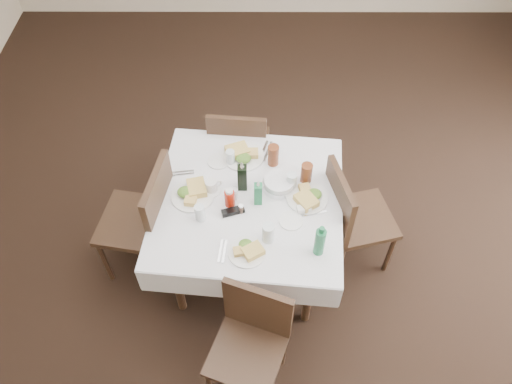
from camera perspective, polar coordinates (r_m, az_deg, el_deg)
ground_plane at (r=3.91m, az=2.05°, el=-7.52°), size 7.00×7.00×0.00m
room_shell at (r=2.61m, az=3.11°, el=12.56°), size 6.04×7.04×2.80m
dining_table at (r=3.34m, az=-0.82°, el=-1.66°), size 1.34×1.34×0.76m
chair_north at (r=3.92m, az=-1.95°, el=5.25°), size 0.47×0.47×0.92m
chair_south at (r=3.07m, az=-0.49°, el=-16.11°), size 0.53×0.53×0.88m
chair_east at (r=3.54m, az=10.69°, el=-2.54°), size 0.54×0.54×0.94m
chair_west at (r=3.50m, az=-12.36°, el=-2.72°), size 0.55×0.55×1.01m
meal_north at (r=3.50m, az=-1.57°, el=4.31°), size 0.29×0.29×0.06m
meal_south at (r=3.02m, az=-0.95°, el=-6.67°), size 0.23×0.23×0.05m
meal_east at (r=3.27m, az=5.95°, el=-0.60°), size 0.27×0.27×0.06m
meal_west at (r=3.30m, az=-7.27°, el=-0.11°), size 0.28×0.28×0.06m
side_plate_a at (r=3.49m, az=-4.33°, el=3.53°), size 0.15×0.15×0.01m
side_plate_b at (r=3.17m, az=4.02°, el=-3.28°), size 0.15×0.15×0.01m
water_n at (r=3.44m, az=-2.96°, el=3.97°), size 0.06×0.06×0.11m
water_s at (r=3.03m, az=1.41°, el=-4.71°), size 0.07×0.07×0.14m
water_e at (r=3.30m, az=4.09°, el=1.26°), size 0.07×0.07×0.13m
water_w at (r=3.15m, az=-6.44°, el=-2.37°), size 0.06×0.06×0.12m
iced_tea_a at (r=3.42m, az=1.98°, el=4.22°), size 0.08×0.08×0.16m
iced_tea_b at (r=3.33m, az=5.78°, el=2.11°), size 0.08×0.08×0.16m
bread_basket at (r=3.31m, az=2.65°, el=0.95°), size 0.22×0.22×0.07m
oil_cruet_dark at (r=3.25m, az=-1.58°, el=1.77°), size 0.06×0.06×0.25m
oil_cruet_green at (r=3.18m, az=0.24°, el=-0.11°), size 0.05×0.05×0.22m
ketchup_bottle at (r=3.20m, az=-3.03°, el=-0.65°), size 0.07×0.07×0.14m
salt_shaker at (r=3.25m, az=-2.43°, el=-0.21°), size 0.04×0.04×0.09m
pepper_shaker at (r=3.18m, az=-1.72°, el=-1.93°), size 0.03×0.03×0.07m
coffee_mug at (r=3.30m, az=-5.11°, el=0.63°), size 0.13×0.13×0.09m
sunglasses at (r=3.19m, az=-2.66°, el=-2.21°), size 0.16×0.09×0.03m
green_bottle at (r=2.97m, az=7.30°, el=-5.63°), size 0.06×0.06×0.25m
sugar_caddy at (r=3.21m, az=5.50°, el=-1.94°), size 0.10×0.07×0.04m
cutlery_n at (r=3.55m, az=1.10°, el=4.69°), size 0.11×0.21×0.01m
cutlery_s at (r=3.04m, az=-3.87°, el=-6.77°), size 0.06×0.17×0.01m
cutlery_e at (r=3.22m, az=6.46°, el=-2.30°), size 0.19×0.09×0.01m
cutlery_w at (r=3.45m, az=-8.40°, el=2.14°), size 0.16×0.06×0.01m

